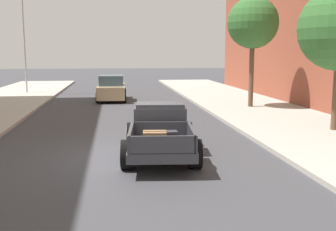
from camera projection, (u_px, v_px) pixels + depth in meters
ground_plane at (126, 156)px, 12.22m from camera, size 140.00×140.00×0.00m
hotrod_truck_gunmetal at (160, 130)px, 12.32m from camera, size 2.48×5.04×1.58m
car_background_tan at (112, 89)px, 26.31m from camera, size 1.95×4.34×1.65m
flagpole at (26, 16)px, 29.48m from camera, size 1.74×0.16×9.16m
street_tree_second at (253, 23)px, 21.64m from camera, size 2.77×2.77×5.92m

